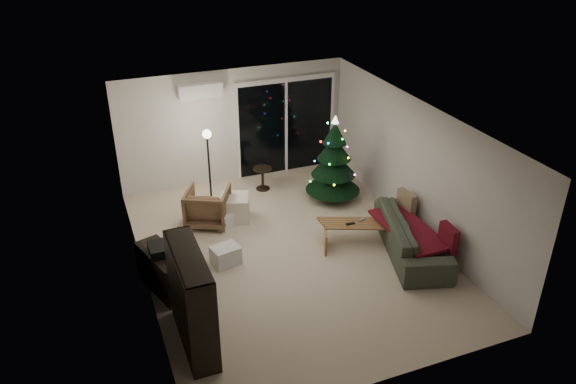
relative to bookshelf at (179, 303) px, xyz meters
name	(u,v)px	position (x,y,z in m)	size (l,w,h in m)	color
room	(283,164)	(2.71, 3.10, 0.28)	(6.50, 7.51, 2.60)	beige
bookshelf	(179,303)	(0.00, 0.00, 0.00)	(0.37, 1.47, 1.47)	black
media_cabinet	(163,271)	(0.00, 1.37, -0.39)	(0.41, 1.10, 0.69)	black
stereo	(160,249)	(0.00, 1.37, 0.03)	(0.35, 0.41, 0.15)	black
armchair	(208,206)	(1.18, 3.13, -0.37)	(0.79, 0.81, 0.74)	brown
ottoman	(235,208)	(1.71, 3.11, -0.49)	(0.54, 0.54, 0.48)	#EEE7CA
cardboard_box_a	(226,255)	(1.11, 1.69, -0.57)	(0.46, 0.35, 0.33)	silver
cardboard_box_b	(226,219)	(1.46, 2.92, -0.60)	(0.38, 0.28, 0.26)	silver
side_table	(263,179)	(2.63, 4.12, -0.48)	(0.40, 0.40, 0.50)	black
floor_lamp	(209,169)	(1.43, 3.88, 0.05)	(0.25, 0.25, 1.56)	black
sofa	(412,235)	(4.30, 0.86, -0.40)	(2.27, 0.89, 0.66)	#4D5B44
sofa_throw	(408,229)	(4.20, 0.86, -0.25)	(0.71, 1.63, 0.05)	maroon
cushion_a	(406,203)	(4.55, 1.51, -0.13)	(0.13, 0.44, 0.44)	tan
cushion_b	(448,238)	(4.55, 0.21, -0.13)	(0.13, 0.44, 0.44)	maroon
coffee_table	(357,233)	(3.53, 1.46, -0.52)	(1.32, 0.46, 0.42)	#A77C48
remote_a	(350,224)	(3.38, 1.46, -0.30)	(0.17, 0.05, 0.02)	black
remote_b	(361,220)	(3.63, 1.51, -0.30)	(0.15, 0.04, 0.02)	slate
christmas_tree	(334,158)	(3.85, 3.18, 0.19)	(1.14, 1.14, 1.84)	black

